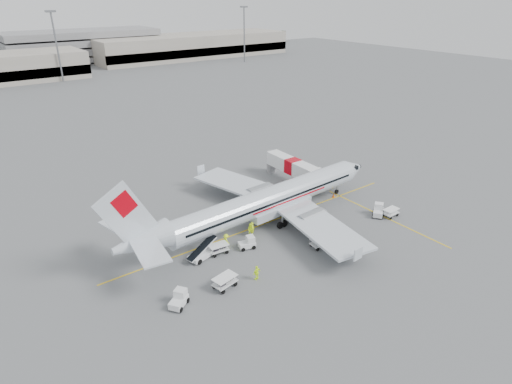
# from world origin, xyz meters

# --- Properties ---
(ground) EXTENTS (360.00, 360.00, 0.00)m
(ground) POSITION_xyz_m (0.00, 0.00, 0.00)
(ground) COLOR #56595B
(stripe_lead) EXTENTS (44.00, 0.20, 0.01)m
(stripe_lead) POSITION_xyz_m (0.00, 0.00, 0.01)
(stripe_lead) COLOR yellow
(stripe_lead) RESTS_ON ground
(stripe_cross) EXTENTS (0.20, 20.00, 0.01)m
(stripe_cross) POSITION_xyz_m (14.00, -8.00, 0.01)
(stripe_cross) COLOR yellow
(stripe_cross) RESTS_ON ground
(terminal_east) EXTENTS (90.00, 26.00, 10.00)m
(terminal_east) POSITION_xyz_m (70.00, 145.00, 5.00)
(terminal_east) COLOR gray
(terminal_east) RESTS_ON ground
(parking_garage) EXTENTS (62.00, 24.00, 14.00)m
(parking_garage) POSITION_xyz_m (25.00, 160.00, 7.00)
(parking_garage) COLOR slate
(parking_garage) RESTS_ON ground
(treeline) EXTENTS (300.00, 3.00, 6.00)m
(treeline) POSITION_xyz_m (0.00, 175.00, 3.00)
(treeline) COLOR black
(treeline) RESTS_ON ground
(mast_center) EXTENTS (3.20, 1.20, 22.00)m
(mast_center) POSITION_xyz_m (5.00, 118.00, 11.00)
(mast_center) COLOR slate
(mast_center) RESTS_ON ground
(mast_east) EXTENTS (3.20, 1.20, 22.00)m
(mast_east) POSITION_xyz_m (80.00, 118.00, 11.00)
(mast_east) COLOR slate
(mast_east) RESTS_ON ground
(aircraft) EXTENTS (40.64, 32.58, 10.81)m
(aircraft) POSITION_xyz_m (1.01, 0.18, 5.40)
(aircraft) COLOR silver
(aircraft) RESTS_ON ground
(jet_bridge) EXTENTS (2.90, 14.56, 3.81)m
(jet_bridge) POSITION_xyz_m (11.73, 8.03, 1.91)
(jet_bridge) COLOR white
(jet_bridge) RESTS_ON ground
(belt_loader) EXTENTS (5.13, 2.92, 2.62)m
(belt_loader) POSITION_xyz_m (-10.45, -2.00, 1.31)
(belt_loader) COLOR white
(belt_loader) RESTS_ON ground
(tug_fore) EXTENTS (2.48, 2.27, 1.67)m
(tug_fore) POSITION_xyz_m (13.52, -7.46, 0.84)
(tug_fore) COLOR white
(tug_fore) RESTS_ON ground
(tug_mid) EXTENTS (2.18, 1.61, 1.50)m
(tug_mid) POSITION_xyz_m (-5.36, -3.42, 0.75)
(tug_mid) COLOR white
(tug_mid) RESTS_ON ground
(tug_aft) EXTENTS (2.40, 2.18, 1.62)m
(tug_aft) POSITION_xyz_m (-16.64, -7.91, 0.81)
(tug_aft) COLOR white
(tug_aft) RESTS_ON ground
(cart_loaded_a) EXTENTS (2.37, 1.55, 1.17)m
(cart_loaded_a) POSITION_xyz_m (-8.65, -2.37, 0.58)
(cart_loaded_a) COLOR white
(cart_loaded_a) RESTS_ON ground
(cart_loaded_b) EXTENTS (2.73, 1.92, 1.30)m
(cart_loaded_b) POSITION_xyz_m (-11.49, -8.13, 0.65)
(cart_loaded_b) COLOR white
(cart_loaded_b) RESTS_ON ground
(cart_empty_a) EXTENTS (2.32, 1.47, 1.17)m
(cart_empty_a) POSITION_xyz_m (1.70, -8.38, 0.58)
(cart_empty_a) COLOR white
(cart_empty_a) RESTS_ON ground
(cart_empty_b) EXTENTS (2.20, 1.34, 1.13)m
(cart_empty_b) POSITION_xyz_m (14.83, -8.57, 0.56)
(cart_empty_b) COLOR white
(cart_empty_b) RESTS_ON ground
(cone_nose) EXTENTS (0.38, 0.38, 0.62)m
(cone_nose) POSITION_xyz_m (12.93, 0.20, 0.31)
(cone_nose) COLOR #E95707
(cone_nose) RESTS_ON ground
(cone_port) EXTENTS (0.39, 0.39, 0.64)m
(cone_port) POSITION_xyz_m (6.33, 10.28, 0.32)
(cone_port) COLOR #E95707
(cone_port) RESTS_ON ground
(cone_stbd) EXTENTS (0.42, 0.42, 0.68)m
(cone_stbd) POSITION_xyz_m (4.61, -11.54, 0.34)
(cone_stbd) COLOR #E95707
(cone_stbd) RESTS_ON ground
(crew_a) EXTENTS (0.77, 0.81, 1.87)m
(crew_a) POSITION_xyz_m (-3.14, -1.50, 0.93)
(crew_a) COLOR #CCEE18
(crew_a) RESTS_ON ground
(crew_b) EXTENTS (1.06, 1.08, 1.76)m
(crew_b) POSITION_xyz_m (-3.39, -1.50, 0.88)
(crew_b) COLOR #CCEE18
(crew_b) RESTS_ON ground
(crew_c) EXTENTS (0.69, 1.16, 1.76)m
(crew_c) POSITION_xyz_m (-7.21, -1.80, 0.88)
(crew_c) COLOR #CCEE18
(crew_c) RESTS_ON ground
(crew_d) EXTENTS (1.04, 0.53, 1.70)m
(crew_d) POSITION_xyz_m (-8.07, -9.00, 0.85)
(crew_d) COLOR #CCEE18
(crew_d) RESTS_ON ground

